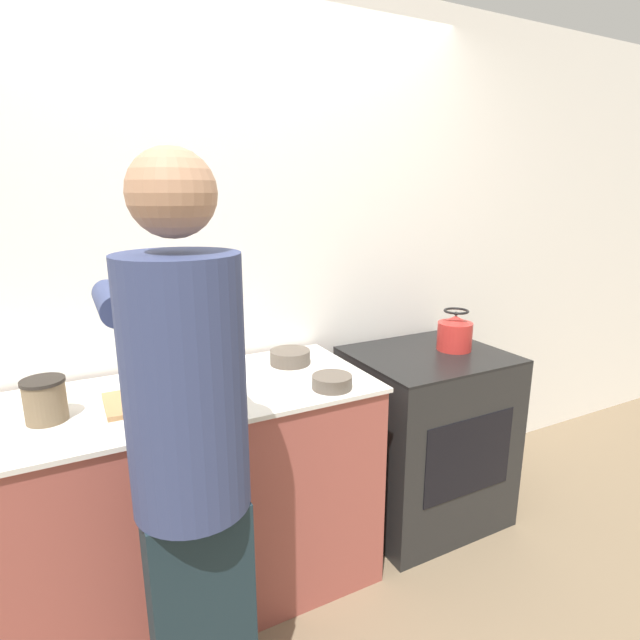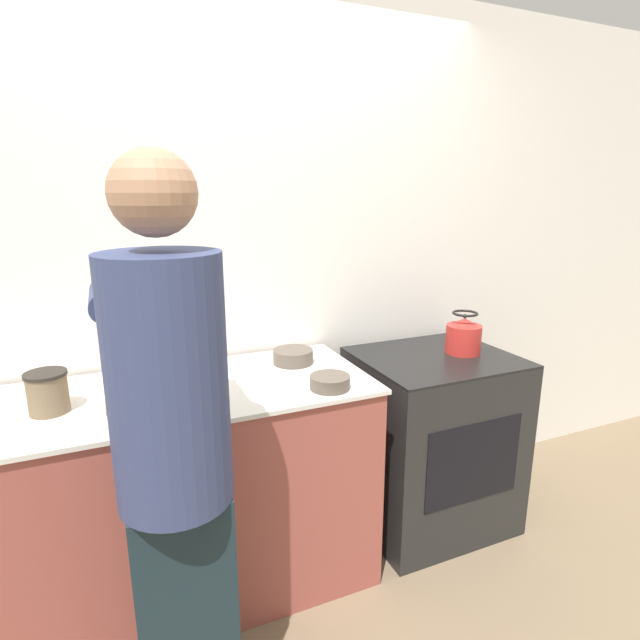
% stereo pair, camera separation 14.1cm
% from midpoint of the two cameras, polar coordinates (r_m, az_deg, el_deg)
% --- Properties ---
extents(ground_plane, '(12.00, 12.00, 0.00)m').
position_cam_midpoint_polar(ground_plane, '(2.35, -1.72, -30.79)').
color(ground_plane, '#7A664C').
extents(wall_back, '(8.00, 0.05, 2.60)m').
position_cam_midpoint_polar(wall_back, '(2.37, -8.40, 5.24)').
color(wall_back, white).
rests_on(wall_back, ground_plane).
extents(counter, '(1.73, 0.67, 0.92)m').
position_cam_midpoint_polar(counter, '(2.24, -15.69, -19.01)').
color(counter, '#9E4C42').
rests_on(counter, ground_plane).
extents(oven, '(0.73, 0.64, 0.90)m').
position_cam_midpoint_polar(oven, '(2.69, 14.12, -13.12)').
color(oven, black).
rests_on(oven, ground_plane).
extents(person, '(0.36, 0.60, 1.78)m').
position_cam_midpoint_polar(person, '(1.47, -13.73, -14.28)').
color(person, '#1A2A31').
rests_on(person, ground_plane).
extents(cutting_board, '(0.40, 0.24, 0.02)m').
position_cam_midpoint_polar(cutting_board, '(2.01, -15.79, -8.00)').
color(cutting_board, '#A87A4C').
rests_on(cutting_board, counter).
extents(knife, '(0.24, 0.15, 0.01)m').
position_cam_midpoint_polar(knife, '(2.00, -15.74, -7.73)').
color(knife, silver).
rests_on(knife, cutting_board).
extents(kettle, '(0.17, 0.17, 0.21)m').
position_cam_midpoint_polar(kettle, '(2.58, 17.60, -1.74)').
color(kettle, red).
rests_on(kettle, oven).
extents(bowl_prep, '(0.18, 0.18, 0.06)m').
position_cam_midpoint_polar(bowl_prep, '(2.27, -1.32, -4.20)').
color(bowl_prep, brown).
rests_on(bowl_prep, counter).
extents(bowl_mixing, '(0.16, 0.16, 0.05)m').
position_cam_midpoint_polar(bowl_mixing, '(1.99, 3.19, -7.13)').
color(bowl_mixing, brown).
rests_on(bowl_mixing, counter).
extents(canister_jar, '(0.14, 0.14, 0.15)m').
position_cam_midpoint_polar(canister_jar, '(1.97, -26.91, -7.40)').
color(canister_jar, '#756047').
rests_on(canister_jar, counter).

